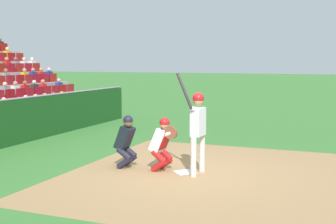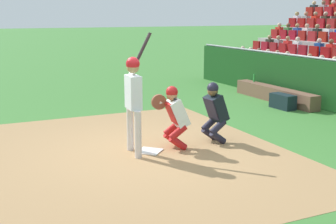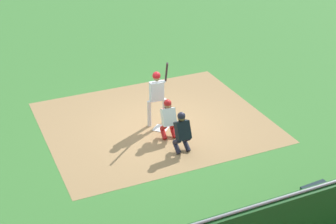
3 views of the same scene
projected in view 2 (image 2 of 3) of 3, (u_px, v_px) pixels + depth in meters
The scene contains 9 objects.
ground_plane at pixel (149, 152), 8.77m from camera, with size 160.00×160.00×0.00m, color #3D7A33.
infield_dirt_patch at pixel (125, 155), 8.56m from camera, with size 7.14×6.08×0.01m, color #A67E52.
home_plate_marker at pixel (149, 151), 8.76m from camera, with size 0.44×0.44×0.02m, color white.
batter_at_plate at pixel (134, 94), 8.39m from camera, with size 0.66×0.60×2.31m.
catcher_crouching at pixel (174, 113), 8.86m from camera, with size 0.49×0.72×1.29m.
home_plate_umpire at pixel (215, 110), 9.26m from camera, with size 0.47×0.47×1.30m.
dugout_bench at pixel (275, 94), 13.81m from camera, with size 3.53×0.40×0.44m, color brown.
water_bottle_on_bench at pixel (254, 78), 14.84m from camera, with size 0.07×0.07×0.26m, color green.
equipment_duffel_bag at pixel (283, 101), 12.71m from camera, with size 0.76×0.36×0.42m, color black.
Camera 2 is at (-7.75, 3.25, 2.65)m, focal length 47.74 mm.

